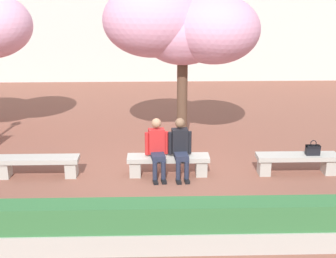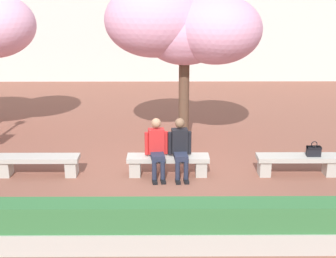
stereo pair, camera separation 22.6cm
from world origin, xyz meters
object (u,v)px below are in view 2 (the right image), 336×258
at_px(person_seated_left, 157,146).
at_px(handbag, 314,150).
at_px(stone_bench_center, 298,162).
at_px(stone_bench_near_west, 168,162).
at_px(cherry_tree_main, 184,27).
at_px(stone_bench_west_end, 38,162).
at_px(person_seated_right, 180,146).

height_order(person_seated_left, handbag, person_seated_left).
bearing_deg(stone_bench_center, stone_bench_near_west, 180.00).
xyz_separation_m(stone_bench_near_west, stone_bench_center, (2.84, 0.00, 0.00)).
height_order(handbag, cherry_tree_main, cherry_tree_main).
distance_m(stone_bench_center, handbag, 0.42).
distance_m(stone_bench_near_west, cherry_tree_main, 3.42).
bearing_deg(cherry_tree_main, stone_bench_west_end, -147.84).
distance_m(person_seated_left, cherry_tree_main, 3.19).
height_order(stone_bench_west_end, person_seated_right, person_seated_right).
bearing_deg(stone_bench_west_end, cherry_tree_main, 32.16).
height_order(stone_bench_near_west, handbag, handbag).
bearing_deg(cherry_tree_main, person_seated_left, -107.18).
xyz_separation_m(stone_bench_center, person_seated_right, (-2.58, -0.05, 0.40)).
bearing_deg(handbag, stone_bench_center, 174.65).
bearing_deg(person_seated_right, stone_bench_west_end, 179.02).
bearing_deg(stone_bench_center, person_seated_right, -178.82).
bearing_deg(stone_bench_near_west, cherry_tree_main, 78.79).
height_order(stone_bench_near_west, person_seated_left, person_seated_left).
bearing_deg(person_seated_left, cherry_tree_main, 72.82).
relative_size(person_seated_left, person_seated_right, 1.00).
distance_m(handbag, cherry_tree_main, 4.22).
xyz_separation_m(stone_bench_west_end, person_seated_right, (3.09, -0.05, 0.40)).
relative_size(stone_bench_west_end, person_seated_right, 1.39).
distance_m(stone_bench_west_end, cherry_tree_main, 4.69).
height_order(person_seated_left, person_seated_right, same).
height_order(stone_bench_west_end, person_seated_left, person_seated_left).
bearing_deg(stone_bench_center, person_seated_left, -179.01).
distance_m(stone_bench_center, person_seated_left, 3.10).
height_order(stone_bench_center, person_seated_left, person_seated_left).
bearing_deg(handbag, person_seated_right, -179.54).
xyz_separation_m(person_seated_right, cherry_tree_main, (0.14, 2.09, 2.32)).
bearing_deg(person_seated_left, stone_bench_center, 0.99).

